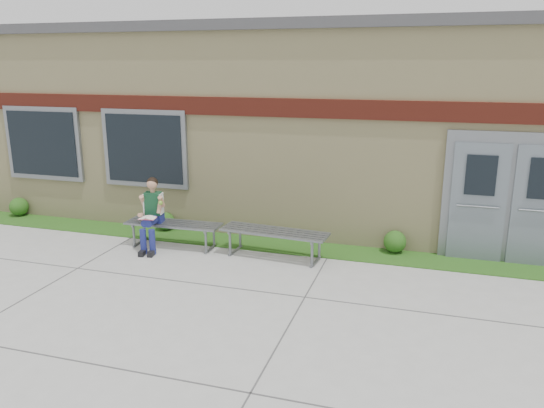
% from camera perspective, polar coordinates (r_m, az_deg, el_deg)
% --- Properties ---
extents(ground, '(80.00, 80.00, 0.00)m').
position_cam_1_polar(ground, '(7.93, -4.47, -10.56)').
color(ground, '#9E9E99').
rests_on(ground, ground).
extents(grass_strip, '(16.00, 0.80, 0.02)m').
position_cam_1_polar(grass_strip, '(10.21, 0.82, -4.51)').
color(grass_strip, '#244D14').
rests_on(grass_strip, ground).
extents(school_building, '(16.20, 6.22, 4.20)m').
position_cam_1_polar(school_building, '(12.98, 5.04, 9.10)').
color(school_building, beige).
rests_on(school_building, ground).
extents(bench_left, '(1.85, 0.57, 0.48)m').
position_cam_1_polar(bench_left, '(10.25, -10.54, -2.58)').
color(bench_left, slate).
rests_on(bench_left, ground).
extents(bench_right, '(1.99, 0.70, 0.51)m').
position_cam_1_polar(bench_right, '(9.52, 0.25, -3.54)').
color(bench_right, slate).
rests_on(bench_right, ground).
extents(girl, '(0.50, 0.81, 1.35)m').
position_cam_1_polar(girl, '(10.14, -12.82, -0.85)').
color(girl, navy).
rests_on(girl, ground).
extents(shrub_west, '(0.42, 0.42, 0.42)m').
position_cam_1_polar(shrub_west, '(13.42, -25.57, -0.26)').
color(shrub_west, '#244D14').
rests_on(shrub_west, grass_strip).
extents(shrub_mid, '(0.37, 0.37, 0.37)m').
position_cam_1_polar(shrub_mid, '(11.30, -11.38, -1.83)').
color(shrub_mid, '#244D14').
rests_on(shrub_mid, grass_strip).
extents(shrub_east, '(0.41, 0.41, 0.41)m').
position_cam_1_polar(shrub_east, '(10.04, 13.08, -3.96)').
color(shrub_east, '#244D14').
rests_on(shrub_east, grass_strip).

